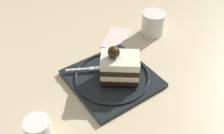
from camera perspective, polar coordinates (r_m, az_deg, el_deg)
ground_plane at (r=0.72m, az=-1.58°, el=-3.07°), size 2.40×2.40×0.00m
dessert_plate at (r=0.71m, az=0.00°, el=-2.38°), size 0.24×0.24×0.02m
cake_slice at (r=0.67m, az=1.66°, el=0.07°), size 0.12×0.11×0.10m
fork at (r=0.72m, az=-5.72°, el=-0.46°), size 0.10×0.05×0.00m
drink_glass_near at (r=0.59m, az=-15.32°, el=-13.81°), size 0.05×0.05×0.08m
drink_glass_far at (r=0.88m, az=8.85°, el=9.16°), size 0.07×0.07×0.08m
folded_napkin at (r=0.86m, az=0.87°, el=6.36°), size 0.13×0.13×0.00m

